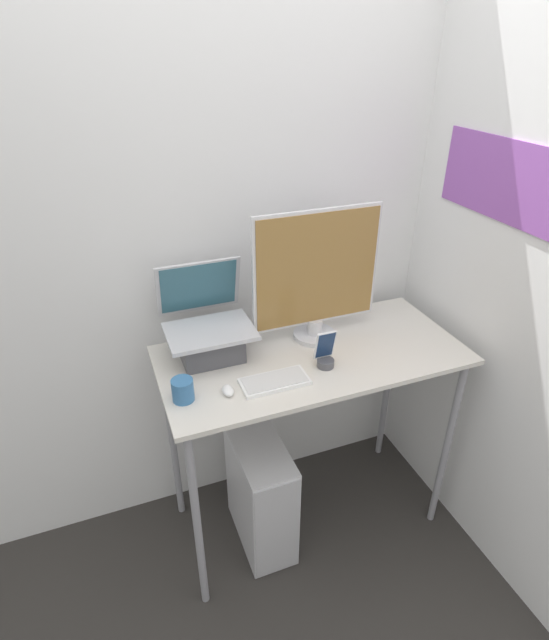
{
  "coord_description": "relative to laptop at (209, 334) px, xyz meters",
  "views": [
    {
      "loc": [
        -0.71,
        -1.17,
        1.99
      ],
      "look_at": [
        -0.16,
        0.28,
        1.1
      ],
      "focal_mm": 28.0,
      "sensor_mm": 36.0,
      "label": 1
    }
  ],
  "objects": [
    {
      "name": "laptop",
      "position": [
        0.0,
        0.0,
        0.0
      ],
      "size": [
        0.32,
        0.29,
        0.35
      ],
      "color": "#4C4C51",
      "rests_on": "desk"
    },
    {
      "name": "wall_side_right",
      "position": [
        1.05,
        -0.41,
        0.28
      ],
      "size": [
        0.06,
        6.0,
        2.6
      ],
      "color": "silver",
      "rests_on": "ground_plane"
    },
    {
      "name": "monitor",
      "position": [
        0.43,
        -0.02,
        0.17
      ],
      "size": [
        0.52,
        0.17,
        0.53
      ],
      "color": "silver",
      "rests_on": "desk"
    },
    {
      "name": "mouse",
      "position": [
        -0.0,
        -0.25,
        -0.08
      ],
      "size": [
        0.04,
        0.06,
        0.03
      ],
      "color": "white",
      "rests_on": "desk"
    },
    {
      "name": "computer_tower",
      "position": [
        0.14,
        -0.16,
        -0.75
      ],
      "size": [
        0.2,
        0.4,
        0.53
      ],
      "color": "silver",
      "rests_on": "ground_plane"
    },
    {
      "name": "desk",
      "position": [
        0.37,
        -0.13,
        -0.2
      ],
      "size": [
        1.18,
        0.56,
        0.92
      ],
      "color": "beige",
      "rests_on": "ground_plane"
    },
    {
      "name": "wall_back",
      "position": [
        0.37,
        0.24,
        0.28
      ],
      "size": [
        6.0,
        0.05,
        2.6
      ],
      "color": "silver",
      "rests_on": "ground_plane"
    },
    {
      "name": "cell_phone",
      "position": [
        0.38,
        -0.22,
        -0.05
      ],
      "size": [
        0.08,
        0.06,
        0.15
      ],
      "color": "#4C4C51",
      "rests_on": "desk"
    },
    {
      "name": "ground_plane",
      "position": [
        0.37,
        -0.41,
        -1.02
      ],
      "size": [
        12.0,
        12.0,
        0.0
      ],
      "primitive_type": "plane",
      "color": "#2D2B28"
    },
    {
      "name": "keyboard",
      "position": [
        0.17,
        -0.26,
        -0.09
      ],
      "size": [
        0.24,
        0.11,
        0.02
      ],
      "color": "white",
      "rests_on": "desk"
    },
    {
      "name": "mug",
      "position": [
        -0.15,
        -0.23,
        -0.06
      ],
      "size": [
        0.07,
        0.07,
        0.08
      ],
      "color": "#336699",
      "rests_on": "desk"
    }
  ]
}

